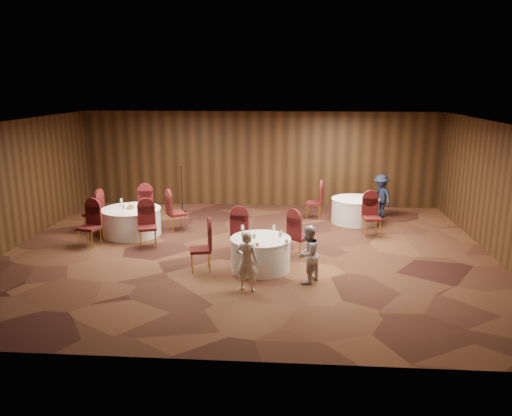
# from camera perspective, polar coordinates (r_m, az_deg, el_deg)

# --- Properties ---
(ground) EXTENTS (12.00, 12.00, 0.00)m
(ground) POSITION_cam_1_polar(r_m,az_deg,el_deg) (12.50, -0.98, -5.10)
(ground) COLOR black
(ground) RESTS_ON ground
(room_shell) EXTENTS (12.00, 12.00, 12.00)m
(room_shell) POSITION_cam_1_polar(r_m,az_deg,el_deg) (12.00, -1.02, 3.79)
(room_shell) COLOR silver
(room_shell) RESTS_ON ground
(table_main) EXTENTS (1.36, 1.36, 0.74)m
(table_main) POSITION_cam_1_polar(r_m,az_deg,el_deg) (11.29, 0.53, -5.22)
(table_main) COLOR silver
(table_main) RESTS_ON ground
(table_left) EXTENTS (1.63, 1.63, 0.74)m
(table_left) POSITION_cam_1_polar(r_m,az_deg,el_deg) (14.27, -14.03, -1.50)
(table_left) COLOR silver
(table_left) RESTS_ON ground
(table_right) EXTENTS (1.42, 1.42, 0.74)m
(table_right) POSITION_cam_1_polar(r_m,az_deg,el_deg) (15.34, 11.24, -0.26)
(table_right) COLOR silver
(table_right) RESTS_ON ground
(chairs_main) EXTENTS (2.93, 1.96, 1.00)m
(chairs_main) POSITION_cam_1_polar(r_m,az_deg,el_deg) (11.90, -0.96, -3.57)
(chairs_main) COLOR #3B0B11
(chairs_main) RESTS_ON ground
(chairs_left) EXTENTS (3.01, 3.06, 1.00)m
(chairs_left) POSITION_cam_1_polar(r_m,az_deg,el_deg) (14.27, -14.06, -0.98)
(chairs_left) COLOR #3B0B11
(chairs_left) RESTS_ON ground
(chairs_right) EXTENTS (2.10, 2.28, 1.00)m
(chairs_right) POSITION_cam_1_polar(r_m,az_deg,el_deg) (14.82, 9.71, -0.20)
(chairs_right) COLOR #3B0B11
(chairs_right) RESTS_ON ground
(tabletop_main) EXTENTS (1.14, 1.09, 0.22)m
(tabletop_main) POSITION_cam_1_polar(r_m,az_deg,el_deg) (11.03, 1.13, -3.13)
(tabletop_main) COLOR silver
(tabletop_main) RESTS_ON table_main
(tabletop_left) EXTENTS (0.85, 0.82, 0.22)m
(tabletop_left) POSITION_cam_1_polar(r_m,az_deg,el_deg) (14.16, -14.13, 0.24)
(tabletop_left) COLOR silver
(tabletop_left) RESTS_ON table_left
(tabletop_right) EXTENTS (0.08, 0.08, 0.22)m
(tabletop_right) POSITION_cam_1_polar(r_m,az_deg,el_deg) (14.98, 12.20, 1.39)
(tabletop_right) COLOR silver
(tabletop_right) RESTS_ON table_right
(mic_stand) EXTENTS (0.24, 0.24, 1.51)m
(mic_stand) POSITION_cam_1_polar(r_m,az_deg,el_deg) (16.45, -8.43, 1.04)
(mic_stand) COLOR black
(mic_stand) RESTS_ON ground
(woman_a) EXTENTS (0.51, 0.39, 1.26)m
(woman_a) POSITION_cam_1_polar(r_m,az_deg,el_deg) (10.09, -1.05, -6.10)
(woman_a) COLOR silver
(woman_a) RESTS_ON ground
(woman_b) EXTENTS (0.73, 0.77, 1.25)m
(woman_b) POSITION_cam_1_polar(r_m,az_deg,el_deg) (10.53, 5.89, -5.29)
(woman_b) COLOR #B7B7BD
(woman_b) RESTS_ON ground
(man_c) EXTENTS (0.87, 1.01, 1.36)m
(man_c) POSITION_cam_1_polar(r_m,az_deg,el_deg) (16.05, 14.07, 1.33)
(man_c) COLOR black
(man_c) RESTS_ON ground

